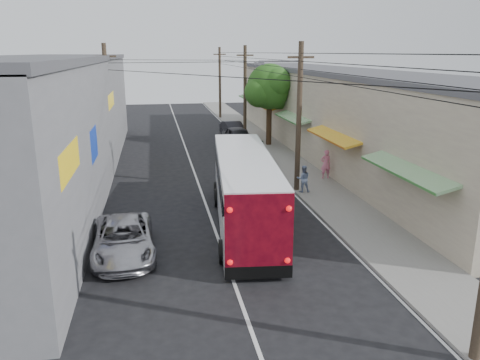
% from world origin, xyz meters
% --- Properties ---
extents(ground, '(120.00, 120.00, 0.00)m').
position_xyz_m(ground, '(0.00, 0.00, 0.00)').
color(ground, black).
rests_on(ground, ground).
extents(sidewalk, '(3.00, 80.00, 0.12)m').
position_xyz_m(sidewalk, '(6.50, 20.00, 0.06)').
color(sidewalk, slate).
rests_on(sidewalk, ground).
extents(building_right, '(7.09, 40.00, 6.25)m').
position_xyz_m(building_right, '(10.99, 22.00, 3.15)').
color(building_right, '#C2B79A').
rests_on(building_right, ground).
extents(building_left, '(7.20, 36.00, 7.25)m').
position_xyz_m(building_left, '(-8.50, 18.00, 3.65)').
color(building_left, gray).
rests_on(building_left, ground).
extents(utility_poles, '(11.80, 45.28, 8.00)m').
position_xyz_m(utility_poles, '(3.13, 20.33, 4.13)').
color(utility_poles, '#473828').
rests_on(utility_poles, ground).
extents(street_tree, '(4.40, 4.00, 6.60)m').
position_xyz_m(street_tree, '(6.87, 26.02, 4.67)').
color(street_tree, '#3F2B19').
rests_on(street_tree, ground).
extents(coach_bus, '(3.44, 11.16, 3.17)m').
position_xyz_m(coach_bus, '(1.38, 8.47, 1.64)').
color(coach_bus, white).
rests_on(coach_bus, ground).
extents(jeepney, '(2.48, 4.95, 1.34)m').
position_xyz_m(jeepney, '(-3.72, 6.06, 0.67)').
color(jeepney, '#AFAEB5').
rests_on(jeepney, ground).
extents(parked_suv, '(2.84, 5.58, 1.55)m').
position_xyz_m(parked_suv, '(3.80, 18.00, 0.77)').
color(parked_suv, '#93939B').
rests_on(parked_suv, ground).
extents(parked_car_mid, '(2.37, 5.00, 1.65)m').
position_xyz_m(parked_car_mid, '(4.21, 25.62, 0.82)').
color(parked_car_mid, '#232227').
rests_on(parked_car_mid, ground).
extents(parked_car_far, '(2.03, 4.43, 1.41)m').
position_xyz_m(parked_car_far, '(4.60, 30.43, 0.70)').
color(parked_car_far, black).
rests_on(parked_car_far, ground).
extents(pedestrian_near, '(0.64, 0.43, 1.73)m').
position_xyz_m(pedestrian_near, '(7.60, 14.99, 0.99)').
color(pedestrian_near, pink).
rests_on(pedestrian_near, sidewalk).
extents(pedestrian_far, '(0.79, 0.66, 1.47)m').
position_xyz_m(pedestrian_far, '(5.40, 12.48, 0.86)').
color(pedestrian_far, '#8598C2').
rests_on(pedestrian_far, sidewalk).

